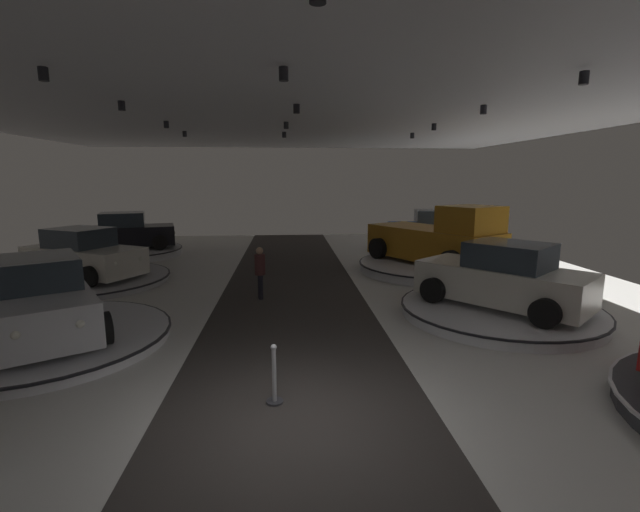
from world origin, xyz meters
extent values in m
cube|color=silver|center=(0.00, 0.00, -0.03)|extent=(24.00, 44.00, 0.05)
cube|color=#383330|center=(0.00, 0.00, 0.00)|extent=(4.40, 44.00, 0.01)
cube|color=silver|center=(0.00, 0.00, 5.55)|extent=(24.00, 44.00, 0.10)
cylinder|color=black|center=(-4.10, 1.99, 5.32)|extent=(0.16, 0.16, 0.22)
cylinder|color=black|center=(-4.00, 5.18, 5.32)|extent=(0.16, 0.16, 0.22)
cylinder|color=black|center=(-3.94, 8.85, 5.32)|extent=(0.16, 0.16, 0.22)
cylinder|color=black|center=(-4.05, 11.90, 5.32)|extent=(0.16, 0.16, 0.22)
cylinder|color=black|center=(-0.14, 1.67, 5.32)|extent=(0.16, 0.16, 0.22)
cylinder|color=black|center=(0.16, 5.33, 5.32)|extent=(0.16, 0.16, 0.22)
cylinder|color=black|center=(-0.10, 8.78, 5.32)|extent=(0.16, 0.16, 0.22)
cylinder|color=black|center=(-0.18, 11.91, 5.32)|extent=(0.16, 0.16, 0.22)
cylinder|color=black|center=(5.01, 1.57, 5.32)|extent=(0.16, 0.16, 0.22)
cylinder|color=black|center=(4.85, 5.09, 5.32)|extent=(0.16, 0.16, 0.22)
cylinder|color=black|center=(4.86, 8.84, 5.32)|extent=(0.16, 0.16, 0.22)
cylinder|color=black|center=(4.99, 11.86, 5.32)|extent=(0.16, 0.16, 0.22)
cylinder|color=#B7B7BC|center=(-7.17, 9.45, 0.11)|extent=(5.48, 5.48, 0.22)
cylinder|color=black|center=(-7.17, 9.45, 0.19)|extent=(5.59, 5.59, 0.05)
cube|color=silver|center=(-7.17, 9.45, 0.83)|extent=(4.55, 3.58, 0.90)
cube|color=#2D3842|center=(-7.30, 9.52, 1.58)|extent=(2.41, 2.27, 0.70)
cylinder|color=black|center=(-5.43, 9.66, 0.56)|extent=(0.70, 0.52, 0.68)
cylinder|color=black|center=(-6.38, 7.90, 0.56)|extent=(0.70, 0.52, 0.68)
cylinder|color=black|center=(-7.95, 11.01, 0.56)|extent=(0.70, 0.52, 0.68)
cylinder|color=black|center=(-8.90, 9.25, 0.56)|extent=(0.70, 0.52, 0.68)
sphere|color=white|center=(-5.12, 8.91, 0.94)|extent=(0.18, 0.18, 0.18)
sphere|color=white|center=(-5.59, 8.04, 0.94)|extent=(0.18, 0.18, 0.18)
cylinder|color=#B7B7BC|center=(-7.65, 14.99, 0.17)|extent=(4.79, 4.79, 0.34)
cylinder|color=black|center=(-7.65, 14.99, 0.31)|extent=(4.89, 4.89, 0.05)
cube|color=black|center=(-7.65, 14.99, 0.95)|extent=(4.53, 2.88, 0.90)
cube|color=#2D3842|center=(-7.79, 14.95, 1.70)|extent=(2.25, 2.02, 0.70)
cylinder|color=black|center=(-6.55, 16.34, 0.68)|extent=(0.71, 0.40, 0.68)
cylinder|color=black|center=(-6.00, 14.42, 0.68)|extent=(0.71, 0.40, 0.68)
cylinder|color=black|center=(-9.29, 15.56, 0.68)|extent=(0.71, 0.40, 0.68)
cylinder|color=black|center=(-8.75, 13.64, 0.68)|extent=(0.71, 0.40, 0.68)
sphere|color=white|center=(-5.80, 16.03, 1.06)|extent=(0.18, 0.18, 0.18)
sphere|color=white|center=(-5.53, 15.08, 1.06)|extent=(0.18, 0.18, 0.18)
cylinder|color=silver|center=(5.54, 10.41, 0.18)|extent=(5.56, 5.57, 0.36)
cylinder|color=black|center=(5.54, 10.41, 0.33)|extent=(5.68, 5.68, 0.05)
cube|color=#B77519|center=(5.54, 10.41, 1.11)|extent=(4.46, 5.64, 1.20)
cube|color=#B77519|center=(6.39, 8.94, 2.16)|extent=(2.49, 2.42, 1.00)
cube|color=#28333D|center=(6.13, 9.38, 2.16)|extent=(1.56, 0.94, 0.75)
cylinder|color=black|center=(7.48, 9.39, 0.78)|extent=(0.66, 0.87, 0.84)
cylinder|color=black|center=(5.44, 8.22, 0.78)|extent=(0.66, 0.87, 0.84)
cylinder|color=black|center=(5.63, 12.60, 0.78)|extent=(0.66, 0.87, 0.84)
cylinder|color=black|center=(3.59, 11.43, 0.78)|extent=(0.66, 0.87, 0.84)
cylinder|color=#B7B7BC|center=(7.05, 15.00, 0.18)|extent=(4.40, 4.40, 0.36)
cylinder|color=black|center=(7.05, 15.00, 0.33)|extent=(4.49, 4.49, 0.05)
cube|color=navy|center=(7.05, 15.00, 0.97)|extent=(4.45, 2.51, 0.90)
cube|color=#2D3842|center=(7.20, 14.97, 1.72)|extent=(2.14, 1.87, 0.70)
cylinder|color=black|center=(5.47, 14.26, 0.70)|extent=(0.71, 0.34, 0.68)
cylinder|color=black|center=(5.82, 16.23, 0.70)|extent=(0.71, 0.34, 0.68)
cylinder|color=black|center=(8.28, 13.76, 0.70)|extent=(0.71, 0.34, 0.68)
cylinder|color=black|center=(8.63, 15.73, 0.70)|extent=(0.71, 0.34, 0.68)
sphere|color=white|center=(4.94, 14.87, 1.09)|extent=(0.18, 0.18, 0.18)
sphere|color=white|center=(5.11, 15.84, 1.09)|extent=(0.18, 0.18, 0.18)
cylinder|color=silver|center=(5.48, 4.73, 0.15)|extent=(5.05, 5.05, 0.29)
cylinder|color=black|center=(5.48, 4.73, 0.26)|extent=(5.15, 5.15, 0.05)
cube|color=silver|center=(5.48, 4.73, 0.90)|extent=(4.08, 4.38, 0.90)
cube|color=#2D3842|center=(5.57, 4.62, 1.65)|extent=(2.42, 2.46, 0.70)
cylinder|color=black|center=(3.80, 5.18, 0.63)|extent=(0.61, 0.66, 0.68)
cylinder|color=black|center=(5.33, 6.47, 0.63)|extent=(0.61, 0.66, 0.68)
cylinder|color=black|center=(5.63, 2.99, 0.63)|extent=(0.61, 0.66, 0.68)
cylinder|color=black|center=(7.16, 4.28, 0.63)|extent=(0.61, 0.66, 0.68)
sphere|color=white|center=(3.78, 5.99, 1.02)|extent=(0.18, 0.18, 0.18)
sphere|color=white|center=(4.54, 6.63, 1.02)|extent=(0.18, 0.18, 0.18)
cylinder|color=silver|center=(-5.47, 3.58, 0.12)|extent=(5.20, 5.20, 0.24)
cylinder|color=black|center=(-5.47, 3.58, 0.21)|extent=(5.30, 5.30, 0.05)
cube|color=silver|center=(-5.47, 3.58, 0.85)|extent=(3.73, 4.52, 0.90)
cube|color=#2D3842|center=(-5.55, 3.71, 1.60)|extent=(2.32, 2.44, 0.70)
cylinder|color=black|center=(-3.87, 2.88, 0.58)|extent=(0.54, 0.69, 0.68)
cylinder|color=black|center=(-5.37, 5.32, 0.58)|extent=(0.54, 0.69, 0.68)
sphere|color=white|center=(-3.97, 2.08, 0.97)|extent=(0.18, 0.18, 0.18)
sphere|color=white|center=(-4.82, 1.57, 0.97)|extent=(0.18, 0.18, 0.18)
cylinder|color=black|center=(-0.96, 7.06, 0.40)|extent=(0.14, 0.14, 0.80)
cylinder|color=black|center=(-0.93, 6.89, 0.40)|extent=(0.14, 0.14, 0.80)
cylinder|color=#472323|center=(-0.95, 6.97, 1.06)|extent=(0.32, 0.32, 0.62)
sphere|color=tan|center=(-0.95, 6.97, 1.48)|extent=(0.22, 0.22, 0.22)
cylinder|color=#333338|center=(-0.35, 0.67, 0.02)|extent=(0.28, 0.28, 0.04)
cylinder|color=#B2B2B7|center=(-0.35, 0.67, 0.48)|extent=(0.07, 0.07, 0.96)
sphere|color=#B2B2B7|center=(-0.35, 0.67, 0.96)|extent=(0.10, 0.10, 0.10)
camera|label=1|loc=(-0.11, -5.92, 3.62)|focal=24.34mm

